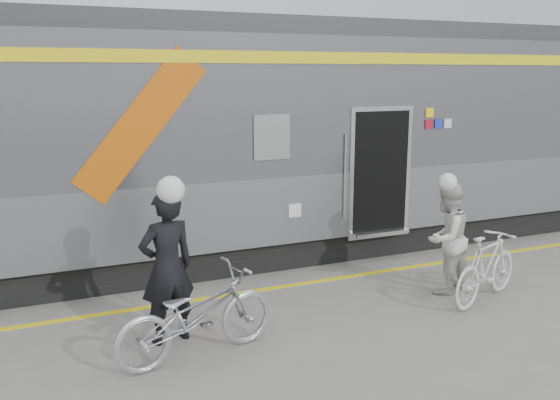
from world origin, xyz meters
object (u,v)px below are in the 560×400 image
woman (446,238)px  man (167,267)px  bicycle_right (486,268)px  bicycle_left (197,315)px

woman → man: bearing=-20.3°
bicycle_right → man: bearing=62.6°
bicycle_left → bicycle_right: bicycle_left is taller
bicycle_left → woman: size_ratio=1.19×
woman → bicycle_right: woman is taller
man → bicycle_right: 4.52m
bicycle_left → woman: (3.97, 0.59, 0.31)m
man → woman: (4.17, 0.04, -0.11)m
man → bicycle_left: size_ratio=0.95×
man → bicycle_left: 0.72m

